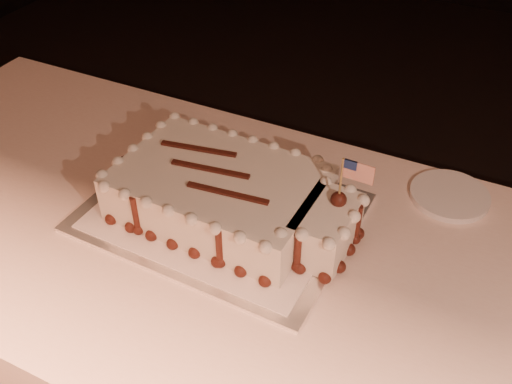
% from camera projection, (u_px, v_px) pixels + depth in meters
% --- Properties ---
extents(room_shell, '(6.10, 8.10, 2.90)m').
position_uv_depth(room_shell, '(36.00, 221.00, 0.19)').
color(room_shell, black).
rests_on(room_shell, ground).
extents(cake_board, '(0.54, 0.41, 0.01)m').
position_uv_depth(cake_board, '(221.00, 212.00, 1.16)').
color(cake_board, white).
rests_on(cake_board, banquet_table).
extents(doily, '(0.48, 0.37, 0.00)m').
position_uv_depth(doily, '(221.00, 210.00, 1.15)').
color(doily, white).
rests_on(doily, cake_board).
extents(sheet_cake, '(0.50, 0.30, 0.20)m').
position_uv_depth(sheet_cake, '(232.00, 196.00, 1.11)').
color(sheet_cake, white).
rests_on(sheet_cake, doily).
extents(side_plate, '(0.16, 0.16, 0.01)m').
position_uv_depth(side_plate, '(450.00, 195.00, 1.19)').
color(side_plate, white).
rests_on(side_plate, banquet_table).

